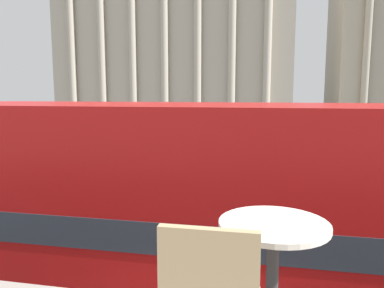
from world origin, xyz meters
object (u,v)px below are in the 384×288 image
at_px(plaza_building_left, 178,34).
at_px(traffic_light_far, 183,122).
at_px(double_decker_bus, 245,225).
at_px(cafe_dining_table, 273,256).
at_px(pedestrian_grey, 254,196).
at_px(pedestrian_olive, 381,136).
at_px(pedestrian_yellow, 366,135).

relative_size(plaza_building_left, traffic_light_far, 9.12).
bearing_deg(double_decker_bus, plaza_building_left, 100.16).
bearing_deg(double_decker_bus, traffic_light_far, 100.70).
bearing_deg(cafe_dining_table, double_decker_bus, 95.24).
bearing_deg(traffic_light_far, pedestrian_grey, -68.54).
bearing_deg(cafe_dining_table, pedestrian_olive, 73.48).
height_order(plaza_building_left, traffic_light_far, plaza_building_left).
distance_m(traffic_light_far, pedestrian_olive, 16.17).
relative_size(double_decker_bus, traffic_light_far, 2.97).
relative_size(double_decker_bus, cafe_dining_table, 13.78).
distance_m(double_decker_bus, pedestrian_olive, 28.43).
bearing_deg(pedestrian_yellow, cafe_dining_table, -45.07).
bearing_deg(pedestrian_grey, pedestrian_yellow, -54.23).
bearing_deg(cafe_dining_table, plaza_building_left, 104.01).
xyz_separation_m(plaza_building_left, pedestrian_grey, (11.94, -38.69, -11.54)).
height_order(plaza_building_left, pedestrian_grey, plaza_building_left).
bearing_deg(pedestrian_yellow, pedestrian_olive, 60.75).
bearing_deg(traffic_light_far, cafe_dining_table, -76.15).
bearing_deg(pedestrian_olive, plaza_building_left, -37.14).
bearing_deg(pedestrian_yellow, double_decker_bus, -47.69).
distance_m(plaza_building_left, pedestrian_olive, 30.83).
height_order(double_decker_bus, pedestrian_yellow, double_decker_bus).
height_order(plaza_building_left, pedestrian_yellow, plaza_building_left).
height_order(cafe_dining_table, traffic_light_far, cafe_dining_table).
distance_m(traffic_light_far, pedestrian_yellow, 15.02).
relative_size(traffic_light_far, pedestrian_yellow, 1.88).
distance_m(pedestrian_yellow, pedestrian_olive, 1.20).
xyz_separation_m(plaza_building_left, traffic_light_far, (5.89, -23.31, -10.26)).
relative_size(pedestrian_yellow, pedestrian_olive, 1.05).
height_order(traffic_light_far, pedestrian_yellow, traffic_light_far).
relative_size(traffic_light_far, pedestrian_grey, 2.05).
distance_m(pedestrian_yellow, pedestrian_grey, 21.37).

